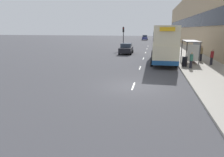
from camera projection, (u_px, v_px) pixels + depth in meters
ground_plane at (133, 87)px, 14.12m from camera, size 220.00×220.00×0.00m
pavement at (175, 45)px, 49.43m from camera, size 5.00×93.00×0.14m
terrace_facade at (194, 20)px, 47.20m from camera, size 3.10×93.00×12.19m
lane_mark_0 at (133, 86)px, 14.23m from camera, size 0.12×2.00×0.01m
lane_mark_1 at (140, 68)px, 20.91m from camera, size 0.12×2.00×0.01m
lane_mark_2 at (143, 58)px, 27.58m from camera, size 0.12×2.00×0.01m
lane_mark_3 at (146, 53)px, 34.26m from camera, size 0.12×2.00×0.01m
lane_mark_4 at (147, 49)px, 40.94m from camera, size 0.12×2.00×0.01m
lane_mark_5 at (148, 46)px, 47.61m from camera, size 0.12×2.00×0.01m
bus_shelter at (192, 47)px, 23.42m from camera, size 1.60×4.20×2.48m
double_decker_bus_near at (164, 43)px, 24.23m from camera, size 2.85×11.01×4.30m
car_0 at (157, 37)px, 77.80m from camera, size 1.97×4.18×1.70m
car_1 at (145, 38)px, 73.08m from camera, size 2.04×3.90×1.81m
car_2 at (126, 49)px, 32.63m from camera, size 2.09×4.31×1.69m
pedestrian_at_shelter at (191, 60)px, 19.81m from camera, size 0.32×0.32×1.60m
pedestrian_1 at (191, 51)px, 26.36m from camera, size 0.37×0.37×1.85m
pedestrian_2 at (201, 53)px, 24.39m from camera, size 0.37×0.37×1.86m
pedestrian_3 at (212, 57)px, 21.72m from camera, size 0.33×0.33×1.69m
litter_bin at (185, 61)px, 20.89m from camera, size 0.55×0.55×1.05m
traffic_light_far_kerb at (123, 34)px, 37.67m from camera, size 0.30×0.32×4.39m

